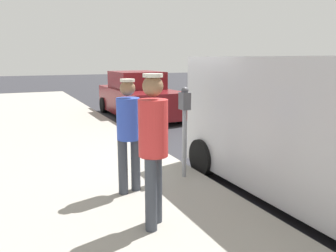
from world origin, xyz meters
name	(u,v)px	position (x,y,z in m)	size (l,w,h in m)	color
ground_plane	(230,165)	(0.00, 0.00, 0.00)	(80.00, 80.00, 0.00)	#2D2D33
sidewalk_slab	(48,189)	(3.50, 0.00, 0.07)	(5.00, 32.00, 0.15)	#9E998E
parking_meter_near	(185,117)	(1.35, 0.56, 1.18)	(0.14, 0.18, 1.52)	gray
pedestrian_in_red	(153,141)	(2.48, 1.94, 1.20)	(0.34, 0.34, 1.81)	#383D47
pedestrian_in_blue	(128,129)	(2.40, 0.81, 1.12)	(0.35, 0.34, 1.69)	#383D47
parked_sedan_behind	(138,97)	(-0.30, -6.18, 0.75)	(1.96, 4.41, 1.65)	maroon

